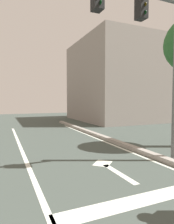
{
  "coord_description": "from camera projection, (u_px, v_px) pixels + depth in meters",
  "views": [
    {
      "loc": [
        -0.89,
        2.84,
        1.79
      ],
      "look_at": [
        1.45,
        8.2,
        1.44
      ],
      "focal_mm": 31.67,
      "sensor_mm": 36.0,
      "label": 1
    }
  ],
  "objects": [
    {
      "name": "lane_arrow_stem",
      "position": [
        119.0,
        173.0,
        4.82
      ],
      "size": [
        0.16,
        1.4,
        0.01
      ],
      "primitive_type": "cube",
      "color": "silver",
      "rests_on": "ground"
    },
    {
      "name": "building_block",
      "position": [
        126.0,
        82.0,
        18.25
      ],
      "size": [
        8.9,
        8.13,
        6.91
      ],
      "primitive_type": "cube",
      "color": "gray",
      "rests_on": "ground"
    },
    {
      "name": "stop_bar",
      "position": [
        148.0,
        198.0,
        3.6
      ],
      "size": [
        3.58,
        0.4,
        0.01
      ],
      "primitive_type": "cube",
      "color": "silver",
      "rests_on": "ground"
    },
    {
      "name": "traffic_signal_mast",
      "position": [
        149.0,
        37.0,
        5.26
      ],
      "size": [
        3.89,
        0.34,
        4.94
      ],
      "color": "#5B5F60",
      "rests_on": "ground"
    },
    {
      "name": "lane_line_center",
      "position": [
        46.0,
        209.0,
        3.26
      ],
      "size": [
        0.12,
        20.0,
        0.01
      ],
      "primitive_type": "cube",
      "color": "silver",
      "rests_on": "ground"
    },
    {
      "name": "lane_arrow_head",
      "position": [
        103.0,
        163.0,
        5.6
      ],
      "size": [
        0.71,
        0.71,
        0.01
      ],
      "primitive_type": "cube",
      "rotation": [
        0.0,
        0.0,
        0.79
      ],
      "color": "silver",
      "rests_on": "ground"
    }
  ]
}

